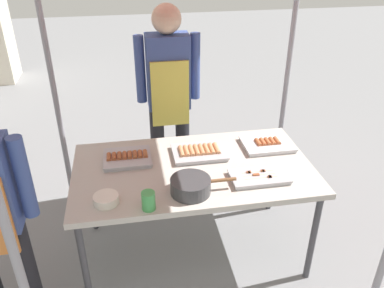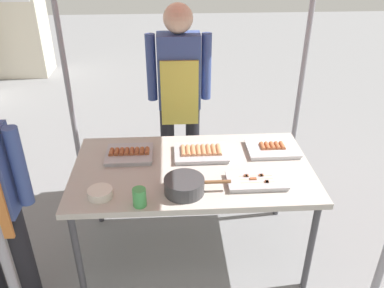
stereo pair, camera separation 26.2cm
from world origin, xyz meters
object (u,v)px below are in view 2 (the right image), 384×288
object	(u,v)px
cooking_wok	(185,185)
neighbor_stall_right	(14,20)
tray_meat_skewers	(256,181)
tray_spring_rolls	(272,148)
stall_table	(192,174)
condiment_bowl	(100,193)
tray_pork_links	(201,152)
drink_cup_near_edge	(139,197)
tray_grilled_sausages	(129,154)
vendor_woman	(179,89)

from	to	relation	value
cooking_wok	neighbor_stall_right	xyz separation A→B (m)	(-2.47, 4.51, 0.05)
tray_meat_skewers	tray_spring_rolls	distance (m)	0.44
stall_table	condiment_bowl	size ratio (longest dim) A/B	10.74
tray_pork_links	neighbor_stall_right	xyz separation A→B (m)	(-2.60, 4.08, 0.08)
cooking_wok	condiment_bowl	xyz separation A→B (m)	(-0.51, -0.02, -0.03)
tray_pork_links	cooking_wok	xyz separation A→B (m)	(-0.13, -0.43, 0.03)
tray_meat_skewers	tray_spring_rolls	xyz separation A→B (m)	(0.19, 0.40, 0.00)
tray_meat_skewers	cooking_wok	xyz separation A→B (m)	(-0.45, -0.07, 0.03)
tray_meat_skewers	drink_cup_near_edge	world-z (taller)	drink_cup_near_edge
drink_cup_near_edge	tray_meat_skewers	bearing A→B (deg)	13.98
tray_grilled_sausages	tray_pork_links	bearing A→B (deg)	-1.47
stall_table	vendor_woman	world-z (taller)	vendor_woman
tray_meat_skewers	vendor_woman	size ratio (longest dim) A/B	0.22
tray_spring_rolls	vendor_woman	size ratio (longest dim) A/B	0.22
stall_table	neighbor_stall_right	size ratio (longest dim) A/B	0.94
tray_grilled_sausages	neighbor_stall_right	distance (m)	4.58
drink_cup_near_edge	tray_pork_links	bearing A→B (deg)	53.81
stall_table	tray_meat_skewers	world-z (taller)	tray_meat_skewers
stall_table	vendor_woman	distance (m)	0.87
vendor_woman	tray_spring_rolls	bearing A→B (deg)	135.51
tray_meat_skewers	condiment_bowl	size ratio (longest dim) A/B	2.48
tray_grilled_sausages	tray_pork_links	world-z (taller)	same
tray_spring_rolls	drink_cup_near_edge	bearing A→B (deg)	-147.75
tray_meat_skewers	cooking_wok	world-z (taller)	cooking_wok
tray_grilled_sausages	cooking_wok	xyz separation A→B (m)	(0.37, -0.44, 0.03)
stall_table	drink_cup_near_edge	xyz separation A→B (m)	(-0.33, -0.39, 0.11)
tray_spring_rolls	tray_grilled_sausages	bearing A→B (deg)	-178.89
condiment_bowl	drink_cup_near_edge	world-z (taller)	drink_cup_near_edge
tray_pork_links	condiment_bowl	distance (m)	0.78
stall_table	vendor_woman	bearing A→B (deg)	94.11
stall_table	tray_grilled_sausages	bearing A→B (deg)	159.07
stall_table	tray_meat_skewers	distance (m)	0.45
drink_cup_near_edge	vendor_woman	size ratio (longest dim) A/B	0.07
tray_spring_rolls	neighbor_stall_right	bearing A→B (deg)	127.57
tray_pork_links	cooking_wok	size ratio (longest dim) A/B	0.92
cooking_wok	vendor_woman	size ratio (longest dim) A/B	0.24
drink_cup_near_edge	vendor_woman	bearing A→B (deg)	77.38
vendor_woman	tray_grilled_sausages	bearing A→B (deg)	60.16
stall_table	tray_pork_links	bearing A→B (deg)	65.72
tray_spring_rolls	condiment_bowl	distance (m)	1.25
tray_grilled_sausages	drink_cup_near_edge	world-z (taller)	drink_cup_near_edge
neighbor_stall_right	tray_grilled_sausages	bearing A→B (deg)	-62.73
tray_spring_rolls	neighbor_stall_right	size ratio (longest dim) A/B	0.21
stall_table	tray_spring_rolls	world-z (taller)	tray_spring_rolls
stall_table	condiment_bowl	distance (m)	0.65
tray_meat_skewers	vendor_woman	distance (m)	1.15
cooking_wok	condiment_bowl	world-z (taller)	cooking_wok
stall_table	condiment_bowl	xyz separation A→B (m)	(-0.57, -0.29, 0.08)
vendor_woman	neighbor_stall_right	world-z (taller)	neighbor_stall_right
stall_table	cooking_wok	xyz separation A→B (m)	(-0.06, -0.28, 0.10)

